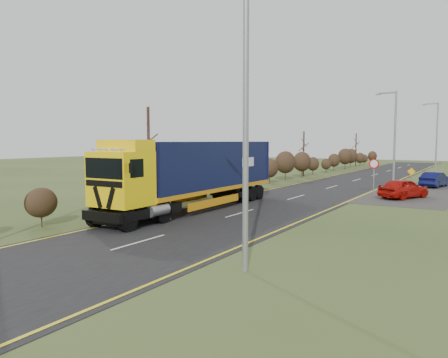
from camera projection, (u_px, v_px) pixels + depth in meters
ground at (198, 226)px, 20.44m from camera, size 160.00×160.00×0.00m
road at (285, 201)px, 28.93m from camera, size 8.00×120.00×0.02m
layby at (413, 192)px, 34.02m from camera, size 6.00×18.00×0.02m
lane_markings at (283, 201)px, 28.67m from camera, size 7.52×116.00×0.01m
hedgerow at (192, 175)px, 30.13m from camera, size 2.24×102.04×6.05m
lorry at (196, 170)px, 24.92m from camera, size 2.82×14.48×4.03m
car_red_hatchback at (403, 189)px, 30.12m from camera, size 3.18×4.36×1.38m
car_blue_sedan at (435, 180)px, 37.53m from camera, size 2.16×4.10×1.29m
streetlight_near at (242, 85)px, 12.91m from camera, size 2.15×0.20×10.15m
streetlight_mid at (394, 135)px, 36.46m from camera, size 1.74×0.18×8.12m
streetlight_far at (436, 135)px, 52.56m from camera, size 1.83×0.18×8.58m
speed_sign at (374, 169)px, 32.23m from camera, size 0.73×0.10×2.65m
warning_board at (411, 176)px, 37.17m from camera, size 0.65×0.11×1.70m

